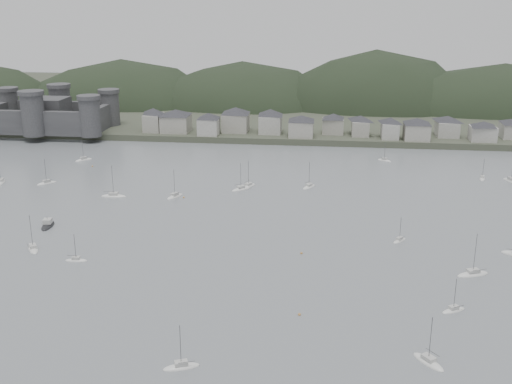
# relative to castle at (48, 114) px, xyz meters

# --- Properties ---
(ground) EXTENTS (900.00, 900.00, 0.00)m
(ground) POSITION_rel_castle_xyz_m (120.00, -179.80, -10.96)
(ground) COLOR slate
(ground) RESTS_ON ground
(far_shore_land) EXTENTS (900.00, 250.00, 3.00)m
(far_shore_land) POSITION_rel_castle_xyz_m (120.00, 115.20, -9.46)
(far_shore_land) COLOR #383D2D
(far_shore_land) RESTS_ON ground
(forested_ridge) EXTENTS (851.55, 103.94, 102.57)m
(forested_ridge) POSITION_rel_castle_xyz_m (124.83, 89.60, -22.25)
(forested_ridge) COLOR black
(forested_ridge) RESTS_ON ground
(castle) EXTENTS (66.00, 43.00, 20.00)m
(castle) POSITION_rel_castle_xyz_m (0.00, 0.00, 0.00)
(castle) COLOR #38383B
(castle) RESTS_ON far_shore_land
(waterfront_town) EXTENTS (451.48, 28.46, 12.92)m
(waterfront_town) POSITION_rel_castle_xyz_m (170.59, 3.54, -2.30)
(waterfront_town) COLOR gray
(waterfront_town) RESTS_ON far_shore_land
(sailboat_lead) EXTENTS (9.16, 3.32, 12.34)m
(sailboat_lead) POSITION_rel_castle_xyz_m (67.98, -97.38, -10.79)
(sailboat_lead) COLOR silver
(sailboat_lead) RESTS_ON ground
(moored_fleet) EXTENTS (223.27, 171.67, 12.93)m
(moored_fleet) POSITION_rel_castle_xyz_m (106.30, -117.31, -10.79)
(moored_fleet) COLOR silver
(moored_fleet) RESTS_ON ground
(motor_launch_far) EXTENTS (4.50, 9.32, 4.12)m
(motor_launch_far) POSITION_rel_castle_xyz_m (57.66, -128.80, -10.68)
(motor_launch_far) COLOR black
(motor_launch_far) RESTS_ON ground
(mooring_buoys) EXTENTS (185.70, 118.65, 0.70)m
(mooring_buoys) POSITION_rel_castle_xyz_m (112.59, -125.25, -10.81)
(mooring_buoys) COLOR #BA813E
(mooring_buoys) RESTS_ON ground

